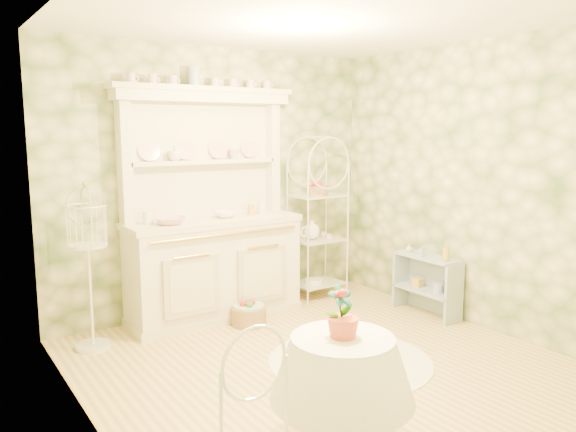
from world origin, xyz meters
TOP-DOWN VIEW (x-y plane):
  - floor at (0.00, 0.00)m, footprint 3.60×3.60m
  - ceiling at (0.00, 0.00)m, footprint 3.60×3.60m
  - wall_left at (-1.80, 0.00)m, footprint 3.60×3.60m
  - wall_right at (1.80, 0.00)m, footprint 3.60×3.60m
  - wall_back at (0.00, 1.80)m, footprint 3.60×3.60m
  - wall_front at (0.00, -1.80)m, footprint 3.60×3.60m
  - kitchen_dresser at (-0.20, 1.52)m, footprint 1.87×0.61m
  - bakers_rack at (1.10, 1.53)m, footprint 0.56×0.40m
  - side_shelf at (1.63, 0.39)m, footprint 0.34×0.71m
  - round_table at (-0.68, -1.07)m, footprint 0.70×0.70m
  - birdcage_stand at (-1.45, 1.38)m, footprint 0.37×0.37m
  - floor_basket at (-0.03, 1.13)m, footprint 0.44×0.44m
  - lace_rug at (0.22, -0.09)m, footprint 1.64×1.64m
  - bowl_floral at (-0.68, 1.44)m, footprint 0.35×0.35m
  - bowl_white at (-0.08, 1.51)m, footprint 0.24×0.24m
  - cup_left at (-0.52, 1.68)m, footprint 0.13×0.13m
  - cup_right at (0.13, 1.68)m, footprint 0.12×0.12m
  - potted_geranium at (-0.69, -1.05)m, footprint 0.16×0.11m
  - bottle_amber at (1.60, 0.13)m, footprint 0.09×0.09m
  - bottle_blue at (1.57, 0.41)m, footprint 0.06×0.06m
  - bottle_glass at (1.60, 0.62)m, footprint 0.08×0.08m

SIDE VIEW (x-z plane):
  - floor at x=0.00m, z-range 0.00..0.00m
  - lace_rug at x=0.22m, z-range 0.00..0.01m
  - floor_basket at x=-0.03m, z-range 0.00..0.22m
  - side_shelf at x=1.63m, z-range 0.00..0.58m
  - round_table at x=-0.68m, z-range 0.00..0.67m
  - bottle_glass at x=1.60m, z-range 0.60..0.69m
  - bottle_blue at x=1.57m, z-range 0.60..0.71m
  - bottle_amber at x=1.60m, z-range 0.59..0.77m
  - birdcage_stand at x=-1.45m, z-range 0.00..1.40m
  - potted_geranium at x=-0.69m, z-range 0.70..1.00m
  - bakers_rack at x=1.10m, z-range 0.00..1.76m
  - bowl_floral at x=-0.68m, z-range 0.98..1.05m
  - bowl_white at x=-0.08m, z-range 0.98..1.05m
  - kitchen_dresser at x=-0.20m, z-range 0.00..2.29m
  - wall_left at x=-1.80m, z-range 1.35..1.35m
  - wall_right at x=1.80m, z-range 1.35..1.35m
  - wall_back at x=0.00m, z-range 1.35..1.35m
  - wall_front at x=0.00m, z-range 1.35..1.35m
  - cup_left at x=-0.52m, z-range 1.56..1.66m
  - cup_right at x=0.13m, z-range 1.56..1.66m
  - ceiling at x=0.00m, z-range 2.70..2.70m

